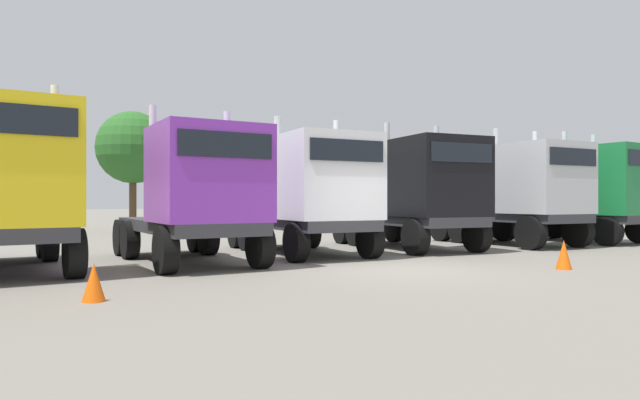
# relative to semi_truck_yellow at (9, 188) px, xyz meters

# --- Properties ---
(ground) EXTENTS (200.00, 200.00, 0.00)m
(ground) POSITION_rel_semi_truck_yellow_xyz_m (7.75, -3.29, -1.85)
(ground) COLOR slate
(semi_truck_yellow) EXTENTS (2.79, 6.25, 4.19)m
(semi_truck_yellow) POSITION_rel_semi_truck_yellow_xyz_m (0.00, 0.00, 0.00)
(semi_truck_yellow) COLOR #333338
(semi_truck_yellow) RESTS_ON ground
(semi_truck_purple) EXTENTS (2.58, 6.07, 3.90)m
(semi_truck_purple) POSITION_rel_semi_truck_yellow_xyz_m (4.01, -0.20, -0.12)
(semi_truck_purple) COLOR #333338
(semi_truck_purple) RESTS_ON ground
(semi_truck_white) EXTENTS (2.95, 6.32, 3.98)m
(semi_truck_white) POSITION_rel_semi_truck_yellow_xyz_m (7.60, 0.38, -0.10)
(semi_truck_white) COLOR #333338
(semi_truck_white) RESTS_ON ground
(semi_truck_black) EXTENTS (3.22, 6.32, 4.08)m
(semi_truck_black) POSITION_rel_semi_truck_yellow_xyz_m (11.48, 0.24, -0.02)
(semi_truck_black) COLOR #333338
(semi_truck_black) RESTS_ON ground
(semi_truck_silver) EXTENTS (2.86, 5.84, 4.10)m
(semi_truck_silver) POSITION_rel_semi_truck_yellow_xyz_m (15.74, -0.28, -0.02)
(semi_truck_silver) COLOR #333338
(semi_truck_silver) RESTS_ON ground
(semi_truck_green) EXTENTS (2.83, 5.95, 4.18)m
(semi_truck_green) POSITION_rel_semi_truck_yellow_xyz_m (19.23, -0.46, 0.01)
(semi_truck_green) COLOR #333338
(semi_truck_green) RESTS_ON ground
(traffic_cone_near) EXTENTS (0.36, 0.36, 0.61)m
(traffic_cone_near) POSITION_rel_semi_truck_yellow_xyz_m (1.08, -4.02, -1.54)
(traffic_cone_near) COLOR #F2590C
(traffic_cone_near) RESTS_ON ground
(traffic_cone_mid) EXTENTS (0.36, 0.36, 0.67)m
(traffic_cone_mid) POSITION_rel_semi_truck_yellow_xyz_m (11.05, -5.07, -1.51)
(traffic_cone_mid) COLOR #F2590C
(traffic_cone_mid) RESTS_ON ground
(oak_far_centre) EXTENTS (3.68, 3.68, 6.13)m
(oak_far_centre) POSITION_rel_semi_truck_yellow_xyz_m (5.90, 16.20, 2.42)
(oak_far_centre) COLOR #4C3823
(oak_far_centre) RESTS_ON ground
(oak_far_right) EXTENTS (2.98, 2.98, 5.48)m
(oak_far_right) POSITION_rel_semi_truck_yellow_xyz_m (18.70, 17.71, 2.11)
(oak_far_right) COLOR #4C3823
(oak_far_right) RESTS_ON ground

